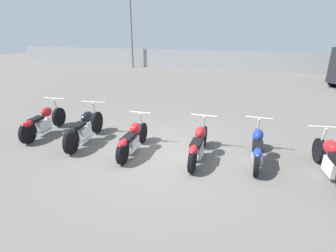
{
  "coord_description": "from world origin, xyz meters",
  "views": [
    {
      "loc": [
        2.02,
        -5.87,
        3.07
      ],
      "look_at": [
        0.0,
        0.41,
        0.65
      ],
      "focal_mm": 28.0,
      "sensor_mm": 36.0,
      "label": 1
    }
  ],
  "objects": [
    {
      "name": "ground_plane",
      "position": [
        0.0,
        0.0,
        0.0
      ],
      "size": [
        60.0,
        60.0,
        0.0
      ],
      "primitive_type": "plane",
      "color": "#5B5954"
    },
    {
      "name": "motorcycle_slot_0",
      "position": [
        -3.97,
        0.19,
        0.41
      ],
      "size": [
        0.74,
        2.12,
        1.0
      ],
      "rotation": [
        0.0,
        0.0,
        0.09
      ],
      "color": "black",
      "rests_on": "ground_plane"
    },
    {
      "name": "motorcycle_slot_4",
      "position": [
        2.31,
        0.3,
        0.4
      ],
      "size": [
        0.67,
        2.01,
        0.96
      ],
      "rotation": [
        0.0,
        0.0,
        0.01
      ],
      "color": "black",
      "rests_on": "ground_plane"
    },
    {
      "name": "light_pole_left",
      "position": [
        -8.04,
        15.38,
        5.16
      ],
      "size": [
        0.7,
        0.35,
        8.92
      ],
      "color": "slate",
      "rests_on": "ground_plane"
    },
    {
      "name": "motorcycle_slot_3",
      "position": [
        0.92,
        0.04,
        0.4
      ],
      "size": [
        0.7,
        2.05,
        0.96
      ],
      "rotation": [
        0.0,
        0.0,
        0.01
      ],
      "color": "black",
      "rests_on": "ground_plane"
    },
    {
      "name": "motorcycle_slot_2",
      "position": [
        -0.79,
        -0.15,
        0.4
      ],
      "size": [
        0.58,
        1.94,
        0.95
      ],
      "rotation": [
        0.0,
        0.0,
        0.04
      ],
      "color": "black",
      "rests_on": "ground_plane"
    },
    {
      "name": "motorcycle_slot_5",
      "position": [
        3.87,
        0.04,
        0.41
      ],
      "size": [
        0.74,
        2.01,
        0.97
      ],
      "rotation": [
        0.0,
        0.0,
        0.14
      ],
      "color": "black",
      "rests_on": "ground_plane"
    },
    {
      "name": "fence_back",
      "position": [
        0.0,
        15.96,
        0.76
      ],
      "size": [
        40.0,
        0.04,
        1.53
      ],
      "color": "gray",
      "rests_on": "ground_plane"
    },
    {
      "name": "motorcycle_slot_1",
      "position": [
        -2.4,
        0.05,
        0.44
      ],
      "size": [
        0.74,
        2.21,
        1.04
      ],
      "rotation": [
        0.0,
        0.0,
        0.12
      ],
      "color": "black",
      "rests_on": "ground_plane"
    }
  ]
}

